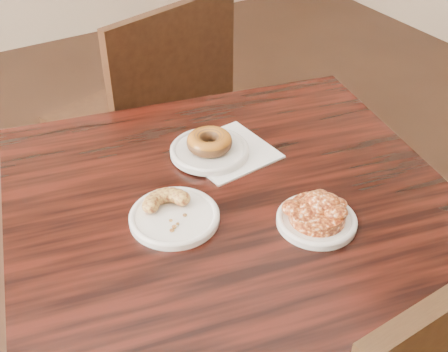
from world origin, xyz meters
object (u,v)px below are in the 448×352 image
cafe_table (235,328)px  chair_far (137,121)px  glazed_donut (209,142)px  cruller_fragment (174,209)px  apple_fritter (318,211)px

cafe_table → chair_far: 0.87m
glazed_donut → cruller_fragment: glazed_donut is taller
chair_far → cruller_fragment: size_ratio=8.40×
glazed_donut → chair_far: bearing=81.8°
apple_fritter → cruller_fragment: (-0.22, 0.14, -0.00)m
apple_fritter → glazed_donut: bearing=101.5°
cafe_table → apple_fritter: (0.10, -0.12, 0.40)m
chair_far → cruller_fragment: 0.93m
chair_far → apple_fritter: chair_far is taller
cafe_table → glazed_donut: 0.45m
apple_fritter → chair_far: bearing=87.8°
cafe_table → glazed_donut: bearing=89.8°
cruller_fragment → glazed_donut: bearing=43.2°
apple_fritter → cruller_fragment: apple_fritter is taller
cafe_table → cruller_fragment: size_ratio=8.02×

